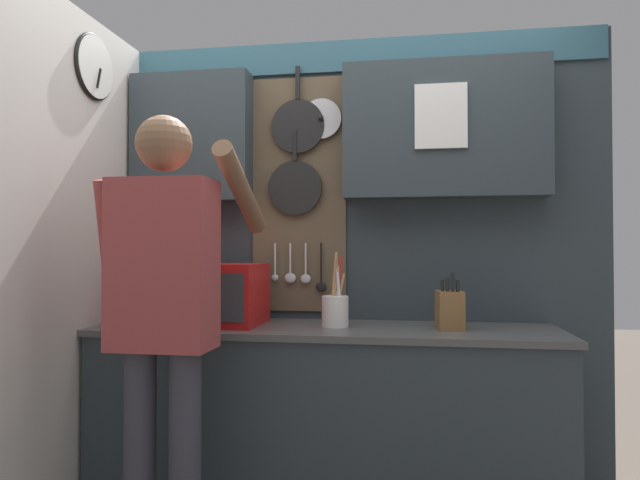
# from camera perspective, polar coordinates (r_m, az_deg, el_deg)

# --- Properties ---
(base_cabinet_counter) EXTENTS (2.12, 0.60, 0.88)m
(base_cabinet_counter) POSITION_cam_1_polar(r_m,az_deg,el_deg) (2.75, 0.50, -17.87)
(base_cabinet_counter) COLOR #2D383D
(base_cabinet_counter) RESTS_ON ground_plane
(back_wall_unit) EXTENTS (2.69, 0.22, 2.32)m
(back_wall_unit) POSITION_cam_1_polar(r_m,az_deg,el_deg) (2.91, 1.65, 3.12)
(back_wall_unit) COLOR #2D383D
(back_wall_unit) RESTS_ON ground_plane
(side_wall) EXTENTS (0.07, 1.60, 2.32)m
(side_wall) POSITION_cam_1_polar(r_m,az_deg,el_deg) (2.65, -24.72, -2.20)
(side_wall) COLOR silver
(side_wall) RESTS_ON ground_plane
(microwave) EXTENTS (0.51, 0.39, 0.29)m
(microwave) POSITION_cam_1_polar(r_m,az_deg,el_deg) (2.78, -11.08, -5.32)
(microwave) COLOR red
(microwave) RESTS_ON base_cabinet_counter
(knife_block) EXTENTS (0.13, 0.16, 0.25)m
(knife_block) POSITION_cam_1_polar(r_m,az_deg,el_deg) (2.62, 12.84, -6.79)
(knife_block) COLOR brown
(knife_block) RESTS_ON base_cabinet_counter
(utensil_crock) EXTENTS (0.12, 0.12, 0.35)m
(utensil_crock) POSITION_cam_1_polar(r_m,az_deg,el_deg) (2.64, 1.55, -6.85)
(utensil_crock) COLOR white
(utensil_crock) RESTS_ON base_cabinet_counter
(person) EXTENTS (0.54, 0.63, 1.75)m
(person) POSITION_cam_1_polar(r_m,az_deg,el_deg) (2.26, -15.30, -5.72)
(person) COLOR #383842
(person) RESTS_ON ground_plane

